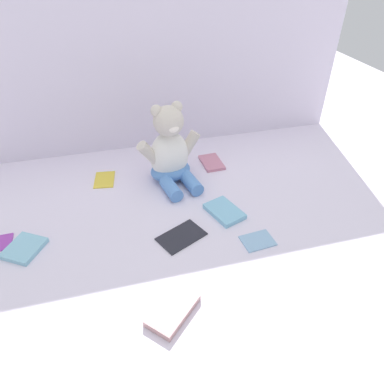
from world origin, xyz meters
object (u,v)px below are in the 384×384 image
(teddy_bear, at_px, (170,153))
(book_case_2, at_px, (258,240))
(book_case_1, at_px, (104,179))
(book_case_0, at_px, (212,162))
(book_case_4, at_px, (24,248))
(book_case_5, at_px, (181,236))
(book_case_6, at_px, (173,310))
(book_case_7, at_px, (224,211))

(teddy_bear, height_order, book_case_2, teddy_bear)
(book_case_2, bearing_deg, teddy_bear, -160.35)
(book_case_1, bearing_deg, book_case_2, 142.05)
(book_case_0, bearing_deg, book_case_4, -157.15)
(teddy_bear, height_order, book_case_5, teddy_bear)
(book_case_0, distance_m, book_case_1, 0.42)
(book_case_4, relative_size, book_case_6, 0.77)
(book_case_1, relative_size, book_case_7, 0.82)
(teddy_bear, xyz_separation_m, book_case_2, (0.18, -0.40, -0.10))
(book_case_4, distance_m, book_case_7, 0.62)
(book_case_6, bearing_deg, book_case_4, -173.27)
(book_case_5, bearing_deg, book_case_2, -134.61)
(book_case_4, xyz_separation_m, book_case_5, (0.46, -0.06, -0.00))
(book_case_0, bearing_deg, book_case_5, -121.91)
(teddy_bear, relative_size, book_case_5, 2.10)
(book_case_2, xyz_separation_m, book_case_6, (-0.30, -0.18, 0.00))
(book_case_2, xyz_separation_m, book_case_7, (-0.05, 0.15, 0.00))
(book_case_2, distance_m, book_case_5, 0.23)
(book_case_0, relative_size, book_case_5, 0.86)
(book_case_6, bearing_deg, book_case_2, 77.18)
(book_case_1, bearing_deg, book_case_7, 149.76)
(book_case_0, xyz_separation_m, book_case_5, (-0.22, -0.38, -0.00))
(book_case_0, height_order, book_case_1, book_case_0)
(book_case_6, xyz_separation_m, book_case_7, (0.24, 0.32, -0.00))
(book_case_2, height_order, book_case_4, book_case_4)
(book_case_1, height_order, book_case_7, book_case_7)
(teddy_bear, relative_size, book_case_7, 2.30)
(book_case_4, height_order, book_case_6, book_case_6)
(book_case_4, bearing_deg, book_case_6, 171.95)
(teddy_bear, distance_m, book_case_1, 0.27)
(book_case_4, height_order, book_case_7, book_case_7)
(book_case_1, bearing_deg, book_case_0, -170.35)
(book_case_7, bearing_deg, book_case_0, -118.87)
(book_case_1, distance_m, book_case_6, 0.64)
(teddy_bear, distance_m, book_case_7, 0.29)
(book_case_0, bearing_deg, teddy_bear, -163.37)
(book_case_0, distance_m, book_case_2, 0.46)
(book_case_1, height_order, book_case_4, book_case_4)
(book_case_0, height_order, book_case_4, book_case_4)
(book_case_1, relative_size, book_case_6, 0.76)
(book_case_0, distance_m, book_case_4, 0.74)
(book_case_0, xyz_separation_m, book_case_7, (-0.05, -0.31, 0.00))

